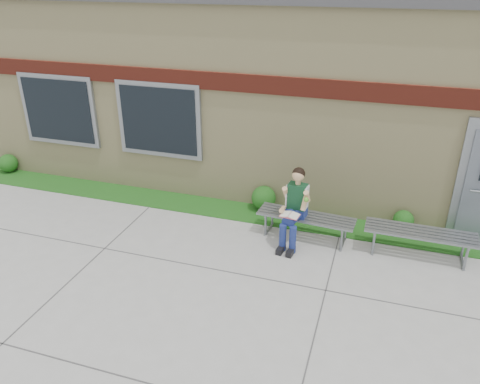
% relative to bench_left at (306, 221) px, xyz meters
% --- Properties ---
extents(ground, '(80.00, 80.00, 0.00)m').
position_rel_bench_left_xyz_m(ground, '(-0.38, -2.00, -0.36)').
color(ground, '#9E9E99').
rests_on(ground, ground).
extents(grass_strip, '(16.00, 0.80, 0.02)m').
position_rel_bench_left_xyz_m(grass_strip, '(-0.38, 0.60, -0.35)').
color(grass_strip, '#174612').
rests_on(grass_strip, ground).
extents(school_building, '(16.20, 6.22, 4.20)m').
position_rel_bench_left_xyz_m(school_building, '(-0.38, 3.99, 1.74)').
color(school_building, beige).
rests_on(school_building, ground).
extents(bench_left, '(1.82, 0.63, 0.47)m').
position_rel_bench_left_xyz_m(bench_left, '(0.00, 0.00, 0.00)').
color(bench_left, slate).
rests_on(bench_left, ground).
extents(bench_right, '(1.88, 0.55, 0.49)m').
position_rel_bench_left_xyz_m(bench_right, '(2.00, 0.00, 0.02)').
color(bench_right, slate).
rests_on(bench_right, ground).
extents(girl, '(0.52, 0.89, 1.43)m').
position_rel_bench_left_xyz_m(girl, '(-0.19, -0.22, 0.38)').
color(girl, navy).
rests_on(girl, ground).
extents(shrub_west, '(0.45, 0.45, 0.45)m').
position_rel_bench_left_xyz_m(shrub_west, '(-7.57, 0.85, -0.12)').
color(shrub_west, '#174612').
rests_on(shrub_west, grass_strip).
extents(shrub_mid, '(0.51, 0.51, 0.51)m').
position_rel_bench_left_xyz_m(shrub_mid, '(-1.04, 0.85, -0.09)').
color(shrub_mid, '#174612').
rests_on(shrub_mid, grass_strip).
extents(shrub_east, '(0.39, 0.39, 0.39)m').
position_rel_bench_left_xyz_m(shrub_east, '(1.75, 0.85, -0.14)').
color(shrub_east, '#174612').
rests_on(shrub_east, grass_strip).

